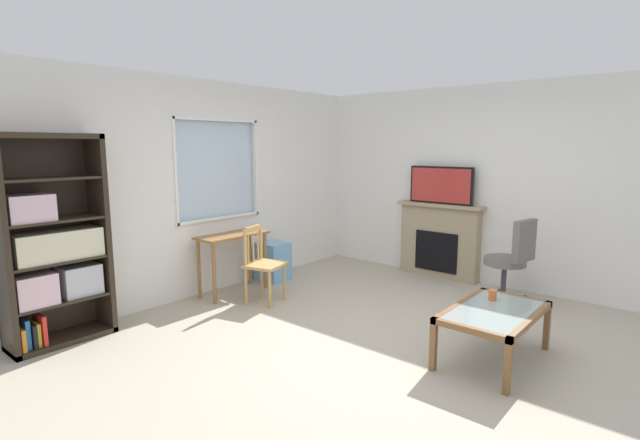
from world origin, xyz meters
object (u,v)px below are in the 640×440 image
(wooden_chair, at_px, (263,263))
(tv, at_px, (441,185))
(bookshelf, at_px, (51,249))
(fireplace, at_px, (439,240))
(coffee_table, at_px, (494,316))
(desk_under_window, at_px, (233,245))
(office_chair, at_px, (512,256))
(sippy_cup, at_px, (493,295))
(plastic_drawer_unit, at_px, (273,261))

(wooden_chair, height_order, tv, tv)
(bookshelf, bearing_deg, fireplace, -21.49)
(coffee_table, bearing_deg, fireplace, 36.27)
(desk_under_window, distance_m, office_chair, 3.35)
(desk_under_window, bearing_deg, sippy_cup, -80.71)
(bookshelf, xyz_separation_m, desk_under_window, (2.02, -0.11, -0.28))
(tv, xyz_separation_m, office_chair, (-0.45, -1.15, -0.74))
(coffee_table, bearing_deg, desk_under_window, 94.63)
(wooden_chair, bearing_deg, coffee_table, -84.91)
(plastic_drawer_unit, height_order, fireplace, fireplace)
(bookshelf, distance_m, sippy_cup, 4.06)
(plastic_drawer_unit, relative_size, office_chair, 0.52)
(desk_under_window, height_order, fireplace, fireplace)
(bookshelf, distance_m, coffee_table, 4.02)
(desk_under_window, bearing_deg, fireplace, -34.35)
(fireplace, height_order, tv, tv)
(tv, bearing_deg, desk_under_window, 145.44)
(plastic_drawer_unit, distance_m, coffee_table, 3.25)
(fireplace, xyz_separation_m, office_chair, (-0.47, -1.15, 0.03))
(plastic_drawer_unit, height_order, office_chair, office_chair)
(fireplace, bearing_deg, bookshelf, 158.51)
(fireplace, height_order, coffee_table, fireplace)
(desk_under_window, relative_size, wooden_chair, 1.01)
(coffee_table, bearing_deg, office_chair, 13.65)
(wooden_chair, relative_size, plastic_drawer_unit, 1.72)
(plastic_drawer_unit, bearing_deg, tv, -45.87)
(plastic_drawer_unit, relative_size, coffee_table, 0.48)
(plastic_drawer_unit, bearing_deg, wooden_chair, -141.43)
(tv, bearing_deg, fireplace, 0.00)
(plastic_drawer_unit, relative_size, sippy_cup, 5.83)
(desk_under_window, xyz_separation_m, tv, (2.34, -1.61, 0.69))
(bookshelf, bearing_deg, tv, -21.57)
(tv, distance_m, coffee_table, 2.75)
(sippy_cup, bearing_deg, tv, 37.91)
(desk_under_window, xyz_separation_m, fireplace, (2.36, -1.61, -0.09))
(desk_under_window, height_order, wooden_chair, wooden_chair)
(sippy_cup, bearing_deg, office_chair, 11.72)
(bookshelf, height_order, plastic_drawer_unit, bookshelf)
(fireplace, relative_size, sippy_cup, 13.64)
(office_chair, distance_m, sippy_cup, 1.42)
(wooden_chair, distance_m, fireplace, 2.59)
(plastic_drawer_unit, bearing_deg, coffee_table, -98.39)
(coffee_table, distance_m, sippy_cup, 0.29)
(bookshelf, xyz_separation_m, plastic_drawer_unit, (2.75, -0.06, -0.63))
(fireplace, bearing_deg, tv, 180.00)
(tv, bearing_deg, sippy_cup, -142.09)
(desk_under_window, xyz_separation_m, coffee_table, (0.26, -3.16, -0.22))
(bookshelf, distance_m, plastic_drawer_unit, 2.82)
(desk_under_window, bearing_deg, tv, -34.56)
(bookshelf, xyz_separation_m, office_chair, (3.91, -2.87, -0.34))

